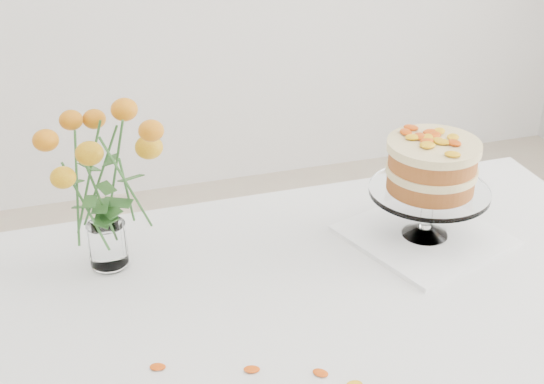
# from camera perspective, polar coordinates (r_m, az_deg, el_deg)

# --- Properties ---
(table) EXTENTS (1.43, 0.93, 0.76)m
(table) POSITION_cam_1_polar(r_m,az_deg,el_deg) (1.37, 2.25, -12.23)
(table) COLOR tan
(table) RESTS_ON ground
(napkin) EXTENTS (0.35, 0.35, 0.01)m
(napkin) POSITION_cam_1_polar(r_m,az_deg,el_deg) (1.57, 11.39, -3.25)
(napkin) COLOR white
(napkin) RESTS_ON table
(cake_stand) EXTENTS (0.24, 0.24, 0.21)m
(cake_stand) POSITION_cam_1_polar(r_m,az_deg,el_deg) (1.50, 11.92, 1.57)
(cake_stand) COLOR white
(cake_stand) RESTS_ON napkin
(rose_vase) EXTENTS (0.27, 0.27, 0.37)m
(rose_vase) POSITION_cam_1_polar(r_m,az_deg,el_deg) (1.38, -12.95, 2.01)
(rose_vase) COLOR white
(rose_vase) RESTS_ON table
(stray_petal_a) EXTENTS (0.03, 0.02, 0.00)m
(stray_petal_a) POSITION_cam_1_polar(r_m,az_deg,el_deg) (1.22, -1.53, -13.22)
(stray_petal_a) COLOR #F8B00F
(stray_petal_a) RESTS_ON table
(stray_petal_b) EXTENTS (0.03, 0.02, 0.00)m
(stray_petal_b) POSITION_cam_1_polar(r_m,az_deg,el_deg) (1.21, 3.67, -13.45)
(stray_petal_b) COLOR #F8B00F
(stray_petal_b) RESTS_ON table
(stray_petal_d) EXTENTS (0.03, 0.02, 0.00)m
(stray_petal_d) POSITION_cam_1_polar(r_m,az_deg,el_deg) (1.24, -8.60, -12.90)
(stray_petal_d) COLOR #F8B00F
(stray_petal_d) RESTS_ON table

